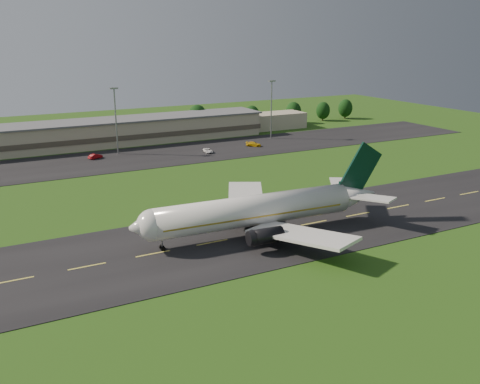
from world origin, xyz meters
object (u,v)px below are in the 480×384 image
service_vehicle_b (95,156)px  service_vehicle_d (254,144)px  light_mast_centre (115,113)px  terminal (108,133)px  service_vehicle_c (208,151)px  light_mast_east (271,102)px  airliner (258,210)px

service_vehicle_b → service_vehicle_d: size_ratio=0.87×
light_mast_centre → service_vehicle_d: size_ratio=4.06×
terminal → service_vehicle_b: size_ratio=33.23×
terminal → service_vehicle_c: size_ratio=31.40×
terminal → service_vehicle_c: (23.95, -27.51, -3.25)m
light_mast_east → service_vehicle_d: size_ratio=4.06×
service_vehicle_b → service_vehicle_d: bearing=-122.3°
airliner → light_mast_east: light_mast_east is taller
service_vehicle_c → terminal: bearing=138.3°
airliner → light_mast_centre: size_ratio=2.52×
service_vehicle_b → service_vehicle_c: service_vehicle_b is taller
light_mast_centre → light_mast_east: bearing=0.0°
airliner → light_mast_centre: (-4.35, 80.05, 8.08)m
service_vehicle_b → airliner: bearing=163.6°
light_mast_east → service_vehicle_d: bearing=-142.2°
light_mast_east → service_vehicle_c: (-29.65, -11.32, -12.00)m
service_vehicle_b → terminal: bearing=-50.4°
airliner → light_mast_east: (50.65, 80.05, 8.08)m
service_vehicle_c → service_vehicle_d: bearing=13.0°
airliner → light_mast_east: bearing=60.8°
light_mast_centre → service_vehicle_d: light_mast_centre is taller
airliner → service_vehicle_d: bearing=64.6°
light_mast_east → service_vehicle_c: 33.93m
light_mast_centre → light_mast_east: (55.00, 0.00, 0.00)m
light_mast_east → service_vehicle_c: light_mast_east is taller
terminal → light_mast_centre: size_ratio=7.13×
light_mast_centre → service_vehicle_b: size_ratio=4.66×
airliner → light_mast_east: size_ratio=2.52×
service_vehicle_c → service_vehicle_d: service_vehicle_d is taller
service_vehicle_c → service_vehicle_d: size_ratio=0.92×
terminal → light_mast_centre: (-1.40, -16.18, 8.75)m
airliner → terminal: bearing=94.9°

